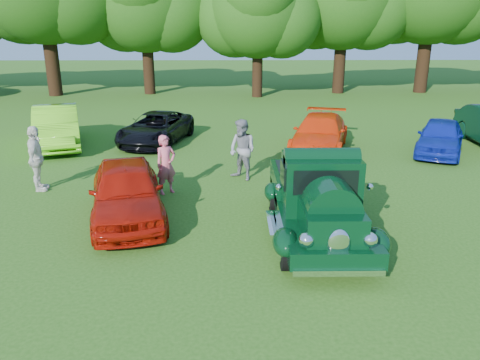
{
  "coord_description": "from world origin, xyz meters",
  "views": [
    {
      "loc": [
        -0.77,
        -10.09,
        4.76
      ],
      "look_at": [
        -0.61,
        0.97,
        1.1
      ],
      "focal_mm": 35.0,
      "sensor_mm": 36.0,
      "label": 1
    }
  ],
  "objects_px": {
    "back_car_black": "(156,128)",
    "back_car_blue": "(440,137)",
    "spectator_white": "(36,159)",
    "spectator_grey": "(242,150)",
    "back_car_lime": "(57,127)",
    "red_convertible": "(127,191)",
    "back_car_orange": "(320,134)",
    "spectator_pink": "(166,165)",
    "hero_pickup": "(317,200)"
  },
  "relations": [
    {
      "from": "red_convertible",
      "to": "spectator_pink",
      "type": "xyz_separation_m",
      "value": [
        0.75,
        1.93,
        0.13
      ]
    },
    {
      "from": "back_car_lime",
      "to": "spectator_grey",
      "type": "distance_m",
      "value": 8.8
    },
    {
      "from": "back_car_lime",
      "to": "spectator_pink",
      "type": "relative_size",
      "value": 2.82
    },
    {
      "from": "back_car_blue",
      "to": "hero_pickup",
      "type": "bearing_deg",
      "value": -103.11
    },
    {
      "from": "hero_pickup",
      "to": "red_convertible",
      "type": "bearing_deg",
      "value": 167.84
    },
    {
      "from": "red_convertible",
      "to": "spectator_pink",
      "type": "bearing_deg",
      "value": 55.0
    },
    {
      "from": "red_convertible",
      "to": "back_car_blue",
      "type": "bearing_deg",
      "value": 16.63
    },
    {
      "from": "red_convertible",
      "to": "back_car_lime",
      "type": "xyz_separation_m",
      "value": [
        -4.54,
        7.74,
        0.07
      ]
    },
    {
      "from": "spectator_grey",
      "to": "spectator_white",
      "type": "height_order",
      "value": "spectator_white"
    },
    {
      "from": "spectator_pink",
      "to": "spectator_white",
      "type": "relative_size",
      "value": 0.89
    },
    {
      "from": "spectator_white",
      "to": "back_car_orange",
      "type": "bearing_deg",
      "value": -74.04
    },
    {
      "from": "spectator_grey",
      "to": "spectator_white",
      "type": "bearing_deg",
      "value": -126.83
    },
    {
      "from": "red_convertible",
      "to": "back_car_lime",
      "type": "height_order",
      "value": "back_car_lime"
    },
    {
      "from": "spectator_white",
      "to": "spectator_grey",
      "type": "bearing_deg",
      "value": -91.04
    },
    {
      "from": "back_car_lime",
      "to": "spectator_white",
      "type": "xyz_separation_m",
      "value": [
        1.39,
        -5.52,
        0.17
      ]
    },
    {
      "from": "back_car_blue",
      "to": "spectator_white",
      "type": "xyz_separation_m",
      "value": [
        -13.88,
        -4.08,
        0.31
      ]
    },
    {
      "from": "back_car_black",
      "to": "spectator_white",
      "type": "xyz_separation_m",
      "value": [
        -2.6,
        -6.01,
        0.35
      ]
    },
    {
      "from": "back_car_lime",
      "to": "back_car_black",
      "type": "xyz_separation_m",
      "value": [
        4.0,
        0.49,
        -0.18
      ]
    },
    {
      "from": "red_convertible",
      "to": "back_car_blue",
      "type": "height_order",
      "value": "red_convertible"
    },
    {
      "from": "back_car_black",
      "to": "back_car_blue",
      "type": "distance_m",
      "value": 11.44
    },
    {
      "from": "back_car_lime",
      "to": "hero_pickup",
      "type": "bearing_deg",
      "value": -62.43
    },
    {
      "from": "back_car_blue",
      "to": "spectator_grey",
      "type": "bearing_deg",
      "value": -131.81
    },
    {
      "from": "back_car_black",
      "to": "spectator_white",
      "type": "height_order",
      "value": "spectator_white"
    },
    {
      "from": "red_convertible",
      "to": "back_car_black",
      "type": "xyz_separation_m",
      "value": [
        -0.54,
        8.23,
        -0.11
      ]
    },
    {
      "from": "back_car_lime",
      "to": "red_convertible",
      "type": "bearing_deg",
      "value": -78.57
    },
    {
      "from": "spectator_grey",
      "to": "back_car_lime",
      "type": "bearing_deg",
      "value": -166.93
    },
    {
      "from": "hero_pickup",
      "to": "back_car_orange",
      "type": "height_order",
      "value": "hero_pickup"
    },
    {
      "from": "back_car_orange",
      "to": "spectator_pink",
      "type": "bearing_deg",
      "value": -121.44
    },
    {
      "from": "back_car_orange",
      "to": "spectator_grey",
      "type": "height_order",
      "value": "spectator_grey"
    },
    {
      "from": "back_car_blue",
      "to": "spectator_pink",
      "type": "height_order",
      "value": "spectator_pink"
    },
    {
      "from": "back_car_black",
      "to": "spectator_pink",
      "type": "relative_size",
      "value": 2.61
    },
    {
      "from": "back_car_black",
      "to": "spectator_grey",
      "type": "relative_size",
      "value": 2.35
    },
    {
      "from": "back_car_orange",
      "to": "spectator_white",
      "type": "relative_size",
      "value": 2.45
    },
    {
      "from": "hero_pickup",
      "to": "spectator_grey",
      "type": "distance_m",
      "value": 4.56
    },
    {
      "from": "red_convertible",
      "to": "back_car_black",
      "type": "height_order",
      "value": "red_convertible"
    },
    {
      "from": "spectator_grey",
      "to": "spectator_white",
      "type": "distance_m",
      "value": 6.24
    },
    {
      "from": "back_car_black",
      "to": "back_car_orange",
      "type": "height_order",
      "value": "back_car_orange"
    },
    {
      "from": "spectator_pink",
      "to": "red_convertible",
      "type": "bearing_deg",
      "value": -148.64
    },
    {
      "from": "back_car_lime",
      "to": "spectator_pink",
      "type": "distance_m",
      "value": 7.86
    },
    {
      "from": "red_convertible",
      "to": "back_car_black",
      "type": "relative_size",
      "value": 0.96
    },
    {
      "from": "hero_pickup",
      "to": "back_car_lime",
      "type": "relative_size",
      "value": 1.03
    },
    {
      "from": "back_car_black",
      "to": "spectator_grey",
      "type": "xyz_separation_m",
      "value": [
        3.56,
        -5.01,
        0.34
      ]
    },
    {
      "from": "spectator_white",
      "to": "hero_pickup",
      "type": "bearing_deg",
      "value": -122.66
    },
    {
      "from": "red_convertible",
      "to": "back_car_lime",
      "type": "relative_size",
      "value": 0.89
    },
    {
      "from": "back_car_black",
      "to": "hero_pickup",
      "type": "bearing_deg",
      "value": -47.43
    },
    {
      "from": "back_car_black",
      "to": "spectator_white",
      "type": "distance_m",
      "value": 6.56
    },
    {
      "from": "back_car_lime",
      "to": "back_car_orange",
      "type": "height_order",
      "value": "back_car_lime"
    },
    {
      "from": "back_car_lime",
      "to": "back_car_blue",
      "type": "distance_m",
      "value": 15.34
    },
    {
      "from": "back_car_orange",
      "to": "back_car_blue",
      "type": "height_order",
      "value": "back_car_orange"
    },
    {
      "from": "spectator_grey",
      "to": "spectator_white",
      "type": "relative_size",
      "value": 0.99
    }
  ]
}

